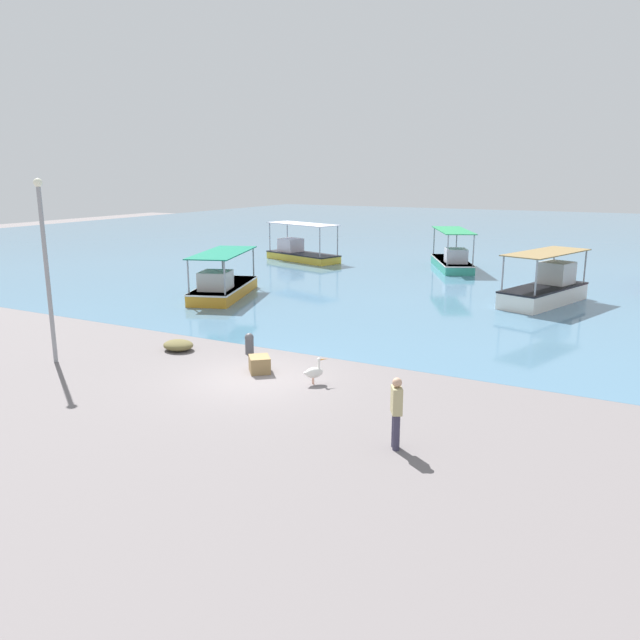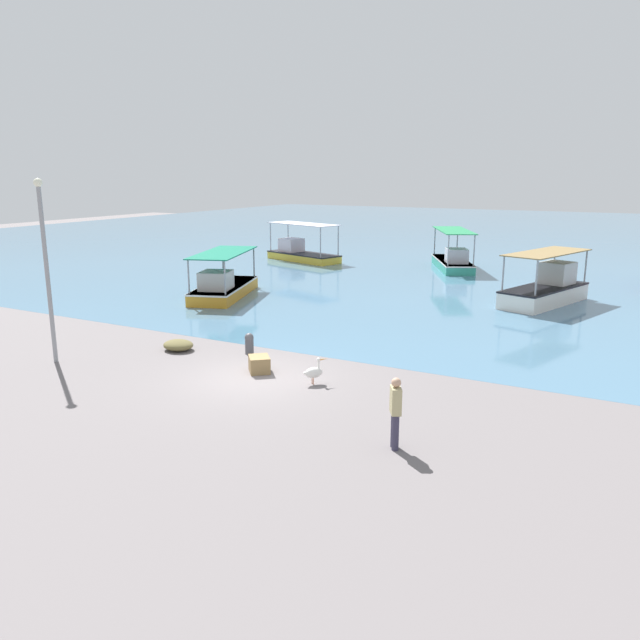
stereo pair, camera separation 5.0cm
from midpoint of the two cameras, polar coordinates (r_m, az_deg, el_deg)
name	(u,v)px [view 2 (the right image)]	position (r m, az deg, el deg)	size (l,w,h in m)	color
ground	(254,378)	(19.26, -5.98, -5.31)	(120.00, 120.00, 0.00)	slate
harbor_water	(535,238)	(64.17, 19.04, 7.13)	(110.00, 90.00, 0.00)	teal
fishing_boat_center	(453,260)	(41.50, 12.10, 5.36)	(4.36, 6.24, 2.52)	teal
fishing_boat_far_right	(546,289)	(31.77, 20.04, 2.68)	(3.50, 5.82, 2.49)	white
fishing_boat_outer	(223,286)	(31.71, -8.82, 3.09)	(3.85, 6.15, 2.25)	orange
fishing_boat_near_left	(301,252)	(44.75, -1.70, 6.22)	(6.13, 3.67, 2.63)	gold
pelican	(314,372)	(18.52, -0.50, -4.78)	(0.60, 0.69, 0.80)	#E0997A
lamp_post	(46,262)	(21.90, -23.71, 4.89)	(0.28, 0.28, 5.97)	gray
mooring_bollard	(249,343)	(21.68, -6.42, -2.09)	(0.31, 0.31, 0.75)	#47474C
fisherman_standing	(395,411)	(14.27, 7.01, -8.25)	(0.39, 0.46, 1.69)	#353249
net_pile	(178,345)	(22.61, -12.77, -2.25)	(1.11, 0.94, 0.37)	brown
cargo_crate	(259,364)	(19.75, -5.50, -4.05)	(0.75, 0.62, 0.51)	olive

